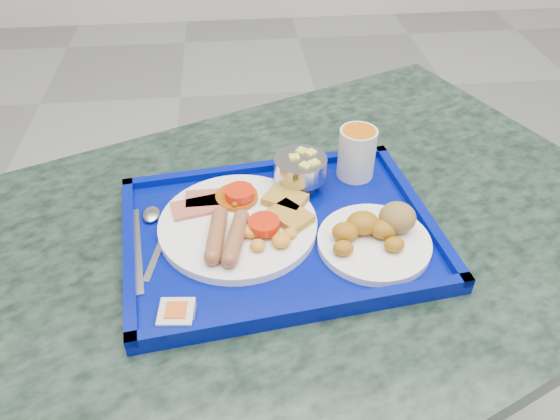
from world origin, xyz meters
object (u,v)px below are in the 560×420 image
juice_cup (357,152)px  table (288,308)px  tray (280,233)px  main_plate (241,222)px  bread_plate (376,234)px  fruit_bowl (300,168)px

juice_cup → table: bearing=-136.9°
tray → main_plate: main_plate is taller
main_plate → bread_plate: bread_plate is taller
tray → fruit_bowl: 0.12m
bread_plate → juice_cup: juice_cup is taller
juice_cup → bread_plate: bearing=-91.5°
tray → fruit_bowl: bearing=67.3°
fruit_bowl → juice_cup: bearing=15.3°
main_plate → bread_plate: (0.20, -0.05, 0.00)m
table → main_plate: (-0.07, -0.00, 0.21)m
tray → juice_cup: (0.14, 0.13, 0.05)m
fruit_bowl → juice_cup: (0.10, 0.03, 0.01)m
bread_plate → juice_cup: (0.00, 0.17, 0.03)m
fruit_bowl → juice_cup: juice_cup is taller
main_plate → juice_cup: bearing=31.1°
table → fruit_bowl: (0.03, 0.09, 0.24)m
fruit_bowl → bread_plate: bearing=-57.1°
table → juice_cup: 0.30m
table → bread_plate: (0.12, -0.05, 0.21)m
main_plate → table: bearing=1.9°
main_plate → bread_plate: bearing=-14.8°
table → juice_cup: juice_cup is taller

